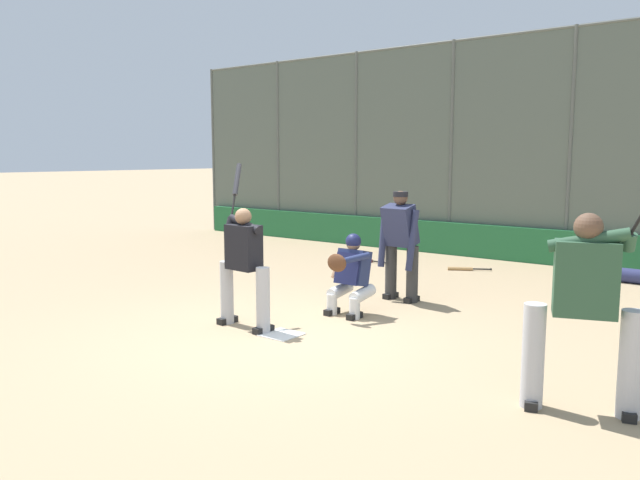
{
  "coord_description": "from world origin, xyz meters",
  "views": [
    {
      "loc": [
        -4.86,
        5.57,
        2.16
      ],
      "look_at": [
        0.17,
        -1.0,
        1.05
      ],
      "focal_mm": 35.0,
      "sensor_mm": 36.0,
      "label": 1
    }
  ],
  "objects_px": {
    "spare_bat_near_backstop": "(464,269)",
    "batter_at_plate": "(244,263)",
    "umpire_home": "(400,242)",
    "catcher_behind_plate": "(350,273)",
    "spare_bat_by_padding": "(366,260)",
    "batter_on_deck": "(585,306)"
  },
  "relations": [
    {
      "from": "spare_bat_near_backstop",
      "to": "batter_at_plate",
      "type": "bearing_deg",
      "value": 54.31
    },
    {
      "from": "umpire_home",
      "to": "catcher_behind_plate",
      "type": "bearing_deg",
      "value": 88.92
    },
    {
      "from": "spare_bat_near_backstop",
      "to": "spare_bat_by_padding",
      "type": "xyz_separation_m",
      "value": [
        2.04,
        0.3,
        0.0
      ]
    },
    {
      "from": "catcher_behind_plate",
      "to": "spare_bat_near_backstop",
      "type": "distance_m",
      "value": 4.12
    },
    {
      "from": "umpire_home",
      "to": "batter_on_deck",
      "type": "relative_size",
      "value": 0.74
    },
    {
      "from": "catcher_behind_plate",
      "to": "spare_bat_near_backstop",
      "type": "xyz_separation_m",
      "value": [
        0.18,
        -4.08,
        -0.55
      ]
    },
    {
      "from": "catcher_behind_plate",
      "to": "umpire_home",
      "type": "relative_size",
      "value": 0.67
    },
    {
      "from": "batter_on_deck",
      "to": "spare_bat_by_padding",
      "type": "bearing_deg",
      "value": 117.1
    },
    {
      "from": "batter_at_plate",
      "to": "catcher_behind_plate",
      "type": "bearing_deg",
      "value": -112.56
    },
    {
      "from": "umpire_home",
      "to": "spare_bat_near_backstop",
      "type": "distance_m",
      "value": 3.07
    },
    {
      "from": "catcher_behind_plate",
      "to": "spare_bat_by_padding",
      "type": "relative_size",
      "value": 1.37
    },
    {
      "from": "catcher_behind_plate",
      "to": "batter_on_deck",
      "type": "xyz_separation_m",
      "value": [
        -3.44,
        1.53,
        0.35
      ]
    },
    {
      "from": "umpire_home",
      "to": "spare_bat_by_padding",
      "type": "xyz_separation_m",
      "value": [
        2.34,
        -2.63,
        -0.86
      ]
    },
    {
      "from": "umpire_home",
      "to": "spare_bat_near_backstop",
      "type": "height_order",
      "value": "umpire_home"
    },
    {
      "from": "batter_on_deck",
      "to": "spare_bat_near_backstop",
      "type": "height_order",
      "value": "batter_on_deck"
    },
    {
      "from": "umpire_home",
      "to": "batter_at_plate",
      "type": "bearing_deg",
      "value": 77.17
    },
    {
      "from": "batter_on_deck",
      "to": "batter_at_plate",
      "type": "bearing_deg",
      "value": 157.86
    },
    {
      "from": "batter_at_plate",
      "to": "catcher_behind_plate",
      "type": "xyz_separation_m",
      "value": [
        -0.68,
        -1.36,
        -0.25
      ]
    },
    {
      "from": "catcher_behind_plate",
      "to": "spare_bat_near_backstop",
      "type": "bearing_deg",
      "value": -86.3
    },
    {
      "from": "batter_at_plate",
      "to": "umpire_home",
      "type": "relative_size",
      "value": 1.25
    },
    {
      "from": "batter_at_plate",
      "to": "spare_bat_by_padding",
      "type": "relative_size",
      "value": 2.54
    },
    {
      "from": "spare_bat_near_backstop",
      "to": "spare_bat_by_padding",
      "type": "relative_size",
      "value": 0.9
    }
  ]
}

